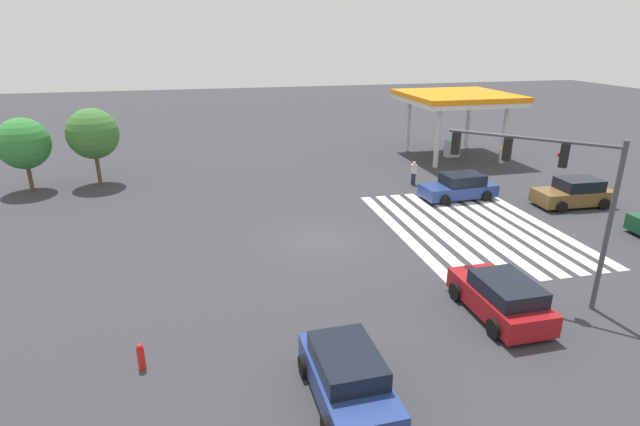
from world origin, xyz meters
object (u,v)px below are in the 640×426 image
at_px(car_2, 574,193).
at_px(tree_corner_a, 93,134).
at_px(car_0, 347,377).
at_px(tree_corner_b, 23,144).
at_px(pedestrian, 414,172).
at_px(fire_hydrant, 141,356).
at_px(car_3, 501,297).
at_px(car_1, 459,187).
at_px(traffic_signal_mast, 551,179).

distance_m(car_2, tree_corner_a, 29.78).
bearing_deg(car_0, tree_corner_b, -150.05).
xyz_separation_m(pedestrian, fire_hydrant, (-16.04, 15.67, -0.44)).
bearing_deg(tree_corner_a, car_3, -141.13).
bearing_deg(car_3, tree_corner_a, 38.27).
distance_m(car_3, tree_corner_b, 28.99).
distance_m(car_1, car_3, 13.51).
bearing_deg(tree_corner_a, traffic_signal_mast, -136.14).
distance_m(traffic_signal_mast, tree_corner_b, 29.80).
height_order(car_3, pedestrian, pedestrian).
xyz_separation_m(car_1, tree_corner_a, (8.19, 21.76, 2.68)).
bearing_deg(tree_corner_a, pedestrian, -103.52).
bearing_deg(car_2, car_1, -23.63).
distance_m(car_0, car_2, 21.47).
distance_m(car_0, pedestrian, 21.24).
distance_m(car_2, car_3, 14.60).
relative_size(pedestrian, tree_corner_a, 0.31).
distance_m(tree_corner_a, fire_hydrant, 21.59).
xyz_separation_m(car_2, pedestrian, (6.11, 7.35, 0.11)).
xyz_separation_m(traffic_signal_mast, tree_corner_b, (19.09, 22.82, -1.57)).
relative_size(tree_corner_b, fire_hydrant, 5.40).
xyz_separation_m(pedestrian, tree_corner_b, (4.35, 24.20, 2.18)).
relative_size(traffic_signal_mast, pedestrian, 3.96).
relative_size(car_2, car_3, 1.06).
bearing_deg(fire_hydrant, car_1, -53.56).
distance_m(car_3, tree_corner_a, 26.72).
xyz_separation_m(traffic_signal_mast, fire_hydrant, (-1.29, 14.29, -4.19)).
bearing_deg(traffic_signal_mast, pedestrian, -50.33).
bearing_deg(car_3, car_1, -22.65).
bearing_deg(car_3, traffic_signal_mast, -63.50).
xyz_separation_m(car_0, car_3, (2.88, -6.50, 0.01)).
bearing_deg(fire_hydrant, car_0, -115.47).
bearing_deg(pedestrian, car_1, 71.04).
relative_size(car_0, tree_corner_b, 0.90).
bearing_deg(tree_corner_b, car_2, -108.34).
height_order(car_1, car_3, car_1).
relative_size(car_0, car_1, 0.92).
xyz_separation_m(car_1, car_3, (-12.52, 5.07, 0.03)).
bearing_deg(traffic_signal_mast, tree_corner_a, -1.14).
distance_m(traffic_signal_mast, tree_corner_a, 27.22).
bearing_deg(traffic_signal_mast, car_0, 69.71).
distance_m(car_0, tree_corner_b, 27.18).
distance_m(car_2, fire_hydrant, 25.07).
height_order(traffic_signal_mast, car_1, traffic_signal_mast).
height_order(car_0, car_1, car_1).
distance_m(car_3, fire_hydrant, 12.15).
bearing_deg(car_2, car_0, 37.93).
distance_m(car_0, car_1, 19.26).
height_order(traffic_signal_mast, car_0, traffic_signal_mast).
bearing_deg(car_3, pedestrian, -13.15).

